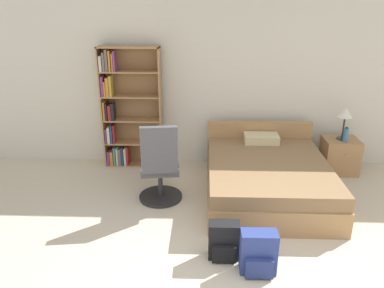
# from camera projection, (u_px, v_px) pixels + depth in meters

# --- Properties ---
(wall_back) EXTENTS (9.00, 0.06, 2.60)m
(wall_back) POSITION_uv_depth(u_px,v_px,m) (232.00, 82.00, 5.69)
(wall_back) COLOR silver
(wall_back) RESTS_ON ground_plane
(bookshelf) EXTENTS (0.90, 0.26, 1.85)m
(bookshelf) POSITION_uv_depth(u_px,v_px,m) (125.00, 110.00, 5.70)
(bookshelf) COLOR #AD7F51
(bookshelf) RESTS_ON ground_plane
(bed) EXTENTS (1.58, 1.94, 0.75)m
(bed) POSITION_uv_depth(u_px,v_px,m) (266.00, 176.00, 5.02)
(bed) COLOR #AD7F51
(bed) RESTS_ON ground_plane
(office_chair) EXTENTS (0.57, 0.63, 1.10)m
(office_chair) POSITION_uv_depth(u_px,v_px,m) (160.00, 168.00, 4.73)
(office_chair) COLOR #232326
(office_chair) RESTS_ON ground_plane
(nightstand) EXTENTS (0.51, 0.45, 0.53)m
(nightstand) POSITION_uv_depth(u_px,v_px,m) (339.00, 156.00, 5.67)
(nightstand) COLOR #AD7F51
(nightstand) RESTS_ON ground_plane
(table_lamp) EXTENTS (0.21, 0.21, 0.49)m
(table_lamp) POSITION_uv_depth(u_px,v_px,m) (345.00, 115.00, 5.45)
(table_lamp) COLOR #333333
(table_lamp) RESTS_ON nightstand
(water_bottle) EXTENTS (0.06, 0.06, 0.23)m
(water_bottle) POSITION_uv_depth(u_px,v_px,m) (346.00, 135.00, 5.44)
(water_bottle) COLOR teal
(water_bottle) RESTS_ON nightstand
(backpack_black) EXTENTS (0.31, 0.22, 0.40)m
(backpack_black) POSITION_uv_depth(u_px,v_px,m) (224.00, 241.00, 3.79)
(backpack_black) COLOR black
(backpack_black) RESTS_ON ground_plane
(backpack_blue) EXTENTS (0.35, 0.24, 0.44)m
(backpack_blue) POSITION_uv_depth(u_px,v_px,m) (258.00, 254.00, 3.58)
(backpack_blue) COLOR navy
(backpack_blue) RESTS_ON ground_plane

